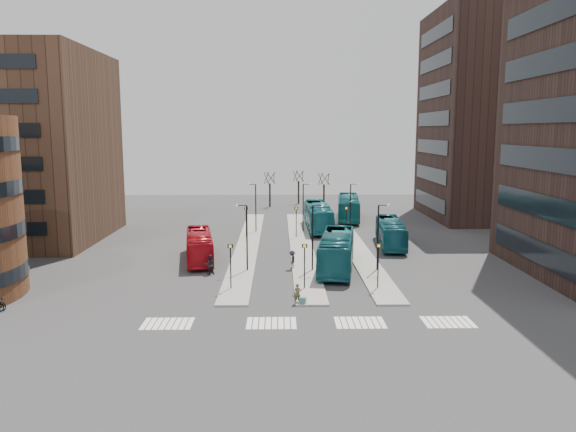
{
  "coord_description": "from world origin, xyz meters",
  "views": [
    {
      "loc": [
        -0.47,
        -32.36,
        12.91
      ],
      "look_at": [
        0.37,
        19.14,
        5.0
      ],
      "focal_mm": 35.0,
      "sensor_mm": 36.0,
      "label": 1
    }
  ],
  "objects_px": {
    "commuter_a": "(210,265)",
    "teal_bus_b": "(318,217)",
    "traveller": "(298,294)",
    "teal_bus_c": "(391,233)",
    "red_bus": "(199,246)",
    "commuter_b": "(321,272)",
    "commuter_c": "(292,260)",
    "teal_bus_a": "(337,251)",
    "suitcase": "(303,301)",
    "teal_bus_d": "(349,208)"
  },
  "relations": [
    {
      "from": "suitcase",
      "to": "teal_bus_b",
      "type": "relative_size",
      "value": 0.05
    },
    {
      "from": "teal_bus_b",
      "to": "commuter_c",
      "type": "height_order",
      "value": "teal_bus_b"
    },
    {
      "from": "teal_bus_a",
      "to": "teal_bus_b",
      "type": "relative_size",
      "value": 0.99
    },
    {
      "from": "commuter_c",
      "to": "teal_bus_d",
      "type": "bearing_deg",
      "value": 168.19
    },
    {
      "from": "teal_bus_d",
      "to": "commuter_c",
      "type": "xyz_separation_m",
      "value": [
        -8.88,
        -29.23,
        -0.88
      ]
    },
    {
      "from": "suitcase",
      "to": "teal_bus_b",
      "type": "height_order",
      "value": "teal_bus_b"
    },
    {
      "from": "teal_bus_a",
      "to": "teal_bus_b",
      "type": "bearing_deg",
      "value": 99.46
    },
    {
      "from": "red_bus",
      "to": "teal_bus_a",
      "type": "bearing_deg",
      "value": -24.4
    },
    {
      "from": "commuter_c",
      "to": "teal_bus_b",
      "type": "bearing_deg",
      "value": 174.55
    },
    {
      "from": "teal_bus_c",
      "to": "commuter_a",
      "type": "relative_size",
      "value": 6.01
    },
    {
      "from": "teal_bus_a",
      "to": "teal_bus_d",
      "type": "xyz_separation_m",
      "value": [
        4.7,
        29.23,
        0.04
      ]
    },
    {
      "from": "commuter_c",
      "to": "teal_bus_c",
      "type": "bearing_deg",
      "value": 137.53
    },
    {
      "from": "traveller",
      "to": "teal_bus_c",
      "type": "bearing_deg",
      "value": 51.53
    },
    {
      "from": "red_bus",
      "to": "teal_bus_d",
      "type": "xyz_separation_m",
      "value": [
        18.07,
        25.57,
        0.3
      ]
    },
    {
      "from": "teal_bus_a",
      "to": "commuter_a",
      "type": "xyz_separation_m",
      "value": [
        -11.68,
        -1.86,
        -0.81
      ]
    },
    {
      "from": "red_bus",
      "to": "teal_bus_c",
      "type": "relative_size",
      "value": 0.96
    },
    {
      "from": "teal_bus_c",
      "to": "commuter_b",
      "type": "distance_m",
      "value": 17.17
    },
    {
      "from": "red_bus",
      "to": "commuter_b",
      "type": "height_order",
      "value": "red_bus"
    },
    {
      "from": "commuter_a",
      "to": "teal_bus_b",
      "type": "bearing_deg",
      "value": -133.9
    },
    {
      "from": "teal_bus_a",
      "to": "traveller",
      "type": "relative_size",
      "value": 8.0
    },
    {
      "from": "teal_bus_b",
      "to": "teal_bus_c",
      "type": "xyz_separation_m",
      "value": [
        7.4,
        -10.55,
        -0.22
      ]
    },
    {
      "from": "suitcase",
      "to": "teal_bus_b",
      "type": "xyz_separation_m",
      "value": [
        3.37,
        31.88,
        1.43
      ]
    },
    {
      "from": "suitcase",
      "to": "commuter_b",
      "type": "bearing_deg",
      "value": 88.94
    },
    {
      "from": "red_bus",
      "to": "suitcase",
      "type": "bearing_deg",
      "value": -65.64
    },
    {
      "from": "red_bus",
      "to": "teal_bus_b",
      "type": "height_order",
      "value": "teal_bus_b"
    },
    {
      "from": "commuter_b",
      "to": "commuter_a",
      "type": "bearing_deg",
      "value": 78.27
    },
    {
      "from": "red_bus",
      "to": "teal_bus_d",
      "type": "distance_m",
      "value": 31.31
    },
    {
      "from": "red_bus",
      "to": "commuter_a",
      "type": "relative_size",
      "value": 5.79
    },
    {
      "from": "teal_bus_b",
      "to": "commuter_a",
      "type": "height_order",
      "value": "teal_bus_b"
    },
    {
      "from": "teal_bus_a",
      "to": "commuter_b",
      "type": "distance_m",
      "value": 4.79
    },
    {
      "from": "red_bus",
      "to": "commuter_a",
      "type": "bearing_deg",
      "value": -82.06
    },
    {
      "from": "commuter_a",
      "to": "commuter_c",
      "type": "distance_m",
      "value": 7.72
    },
    {
      "from": "suitcase",
      "to": "teal_bus_c",
      "type": "xyz_separation_m",
      "value": [
        10.77,
        21.33,
        1.22
      ]
    },
    {
      "from": "traveller",
      "to": "commuter_c",
      "type": "distance_m",
      "value": 10.7
    },
    {
      "from": "teal_bus_c",
      "to": "commuter_c",
      "type": "relative_size",
      "value": 6.21
    },
    {
      "from": "red_bus",
      "to": "commuter_a",
      "type": "xyz_separation_m",
      "value": [
        1.69,
        -5.51,
        -0.55
      ]
    },
    {
      "from": "teal_bus_a",
      "to": "teal_bus_b",
      "type": "xyz_separation_m",
      "value": [
        -0.3,
        20.87,
        0.02
      ]
    },
    {
      "from": "teal_bus_b",
      "to": "commuter_c",
      "type": "relative_size",
      "value": 7.1
    },
    {
      "from": "commuter_b",
      "to": "commuter_c",
      "type": "bearing_deg",
      "value": 31.2
    },
    {
      "from": "traveller",
      "to": "commuter_c",
      "type": "height_order",
      "value": "commuter_c"
    },
    {
      "from": "teal_bus_d",
      "to": "commuter_b",
      "type": "xyz_separation_m",
      "value": [
        -6.49,
        -33.58,
        -0.92
      ]
    },
    {
      "from": "teal_bus_b",
      "to": "teal_bus_c",
      "type": "relative_size",
      "value": 1.14
    },
    {
      "from": "red_bus",
      "to": "teal_bus_c",
      "type": "distance_m",
      "value": 21.53
    },
    {
      "from": "teal_bus_c",
      "to": "teal_bus_d",
      "type": "relative_size",
      "value": 0.86
    },
    {
      "from": "teal_bus_a",
      "to": "teal_bus_d",
      "type": "distance_m",
      "value": 29.6
    },
    {
      "from": "teal_bus_b",
      "to": "commuter_b",
      "type": "xyz_separation_m",
      "value": [
        -1.5,
        -25.22,
        -0.9
      ]
    },
    {
      "from": "teal_bus_b",
      "to": "commuter_c",
      "type": "xyz_separation_m",
      "value": [
        -3.88,
        -20.87,
        -0.86
      ]
    },
    {
      "from": "traveller",
      "to": "commuter_b",
      "type": "bearing_deg",
      "value": 59.99
    },
    {
      "from": "commuter_a",
      "to": "teal_bus_d",
      "type": "bearing_deg",
      "value": -135.08
    },
    {
      "from": "suitcase",
      "to": "commuter_b",
      "type": "relative_size",
      "value": 0.36
    }
  ]
}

